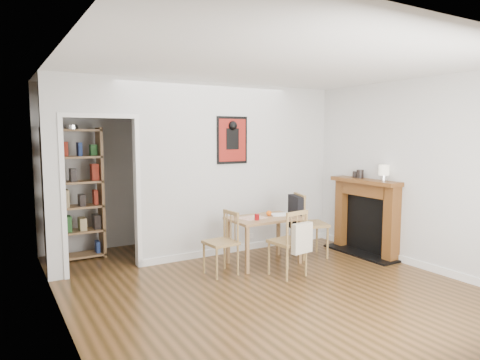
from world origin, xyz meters
TOP-DOWN VIEW (x-y plane):
  - ground at (0.00, 0.00)m, footprint 5.20×5.20m
  - room_shell at (0.10, 1.34)m, footprint 5.20×5.20m
  - dining_table at (0.50, 0.61)m, footprint 0.99×0.63m
  - chair_left at (-0.25, 0.51)m, footprint 0.45×0.45m
  - chair_right at (1.29, 0.56)m, footprint 0.65×0.60m
  - chair_front at (0.48, 0.01)m, footprint 0.49×0.54m
  - bookshelf at (-1.76, 2.24)m, footprint 0.82×0.33m
  - fireplace at (2.16, 0.25)m, footprint 0.45×1.25m
  - red_glass at (0.30, 0.48)m, footprint 0.07×0.07m
  - orange_fruit at (0.61, 0.65)m, footprint 0.08×0.08m
  - placemat at (0.33, 0.65)m, footprint 0.40×0.32m
  - notebook at (0.80, 0.62)m, footprint 0.34×0.29m
  - mantel_lamp at (2.14, -0.08)m, footprint 0.15×0.15m
  - ceramic_jar_a at (2.15, 0.39)m, footprint 0.11×0.11m
  - ceramic_jar_b at (2.16, 0.50)m, footprint 0.08×0.08m

SIDE VIEW (x-z plane):
  - ground at x=0.00m, z-range 0.00..0.00m
  - chair_left at x=-0.25m, z-range 0.00..0.84m
  - chair_front at x=0.48m, z-range 0.01..0.89m
  - chair_right at x=1.29m, z-range 0.02..0.99m
  - dining_table at x=0.50m, z-range 0.26..0.93m
  - fireplace at x=2.16m, z-range 0.04..1.20m
  - placemat at x=0.33m, z-range 0.67..0.68m
  - notebook at x=0.80m, z-range 0.67..0.69m
  - orange_fruit at x=0.61m, z-range 0.67..0.75m
  - red_glass at x=0.30m, z-range 0.67..0.76m
  - bookshelf at x=-1.76m, z-range -0.01..1.93m
  - ceramic_jar_b at x=2.16m, z-range 1.16..1.26m
  - ceramic_jar_a at x=2.15m, z-range 1.16..1.29m
  - room_shell at x=0.10m, z-range -1.30..3.90m
  - mantel_lamp at x=2.14m, z-range 1.19..1.43m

